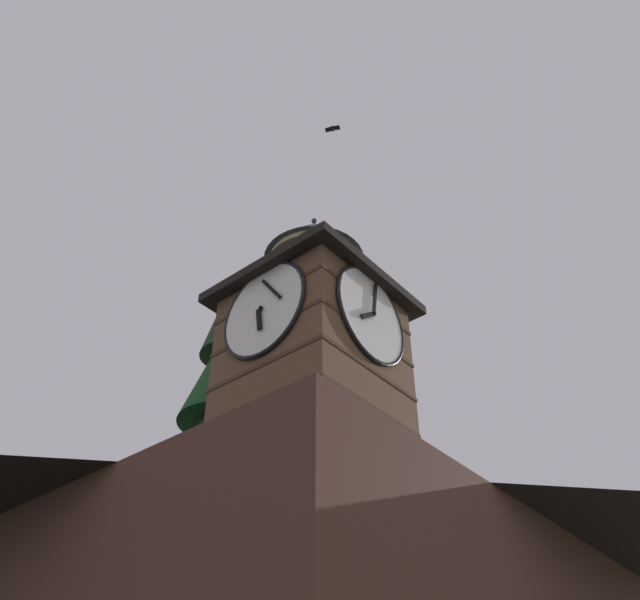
# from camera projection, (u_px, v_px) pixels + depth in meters

# --- Properties ---
(clock_tower) EXTENTS (4.15, 4.15, 8.29)m
(clock_tower) POSITION_uv_depth(u_px,v_px,m) (313.00, 356.00, 16.74)
(clock_tower) COLOR brown
(clock_tower) RESTS_ON building_main
(pine_tree_behind) EXTENTS (6.18, 6.18, 17.28)m
(pine_tree_behind) POSITION_uv_depth(u_px,v_px,m) (208.00, 570.00, 18.17)
(pine_tree_behind) COLOR #473323
(pine_tree_behind) RESTS_ON ground_plane
(flying_bird_high) EXTENTS (0.38, 0.55, 0.14)m
(flying_bird_high) POSITION_uv_depth(u_px,v_px,m) (333.00, 129.00, 24.31)
(flying_bird_high) COLOR black
(flying_bird_low) EXTENTS (0.60, 0.60, 0.13)m
(flying_bird_low) POSITION_uv_depth(u_px,v_px,m) (309.00, 256.00, 21.29)
(flying_bird_low) COLOR black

